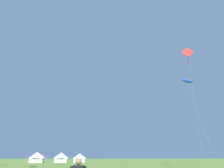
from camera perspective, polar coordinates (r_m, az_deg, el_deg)
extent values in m
cube|color=red|center=(51.23, 17.85, 7.34)|extent=(2.64, 1.04, 2.54)
cylinder|color=maroon|center=(50.47, 18.05, 5.27)|extent=(0.08, 0.08, 2.64)
cylinder|color=#B2B2B7|center=(47.61, 19.44, -4.82)|extent=(0.38, 0.80, 22.30)
ellipsoid|color=blue|center=(39.73, 17.81, 0.74)|extent=(2.71, 2.06, 0.93)
cylinder|color=#B2B2B7|center=(37.76, 20.90, -8.53)|extent=(2.14, 2.27, 13.43)
sphere|color=#9E7051|center=(8.72, -8.09, -18.15)|extent=(0.22, 0.22, 0.22)
cube|color=white|center=(74.49, -17.78, -17.20)|extent=(3.70, 3.70, 1.39)
cone|color=white|center=(74.49, -17.67, -16.05)|extent=(4.63, 4.63, 1.62)
cube|color=white|center=(73.47, -12.24, -17.64)|extent=(3.53, 3.53, 1.32)
cone|color=white|center=(73.46, -12.17, -16.53)|extent=(4.42, 4.42, 1.55)
cube|color=white|center=(73.12, -7.92, -17.91)|extent=(3.22, 3.22, 1.21)
cone|color=white|center=(73.11, -7.87, -16.88)|extent=(4.03, 4.03, 1.41)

